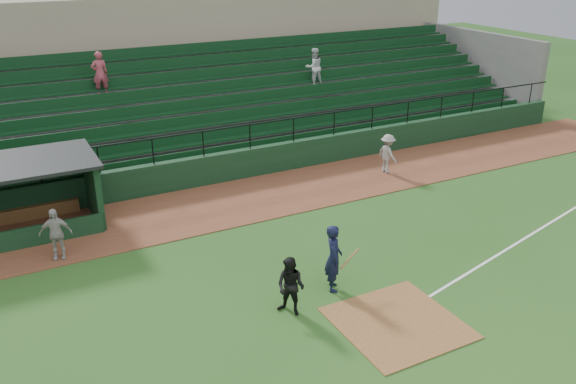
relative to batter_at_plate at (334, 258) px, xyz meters
name	(u,v)px	position (x,y,z in m)	size (l,w,h in m)	color
ground	(375,304)	(0.59, -1.19, -0.97)	(90.00, 90.00, 0.00)	#25501A
warning_track	(251,199)	(0.59, 6.81, -0.96)	(40.00, 4.00, 0.03)	brown
home_plate_dirt	(398,323)	(0.59, -2.19, -0.96)	(3.00, 3.00, 0.03)	brown
foul_line	(546,225)	(8.59, 0.01, -0.97)	(18.00, 0.09, 0.01)	white
stadium_structure	(177,93)	(0.59, 15.27, 1.33)	(38.00, 13.08, 6.40)	black
batter_at_plate	(334,258)	(0.00, 0.00, 0.00)	(1.16, 0.84, 1.95)	black
umpire	(291,287)	(-1.61, -0.52, -0.17)	(0.78, 0.61, 1.61)	black
runner	(388,154)	(6.79, 6.69, -0.13)	(1.06, 0.61, 1.64)	gray
dugout_player_a	(56,234)	(-6.52, 5.36, -0.13)	(0.96, 0.40, 1.64)	#ACA6A1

